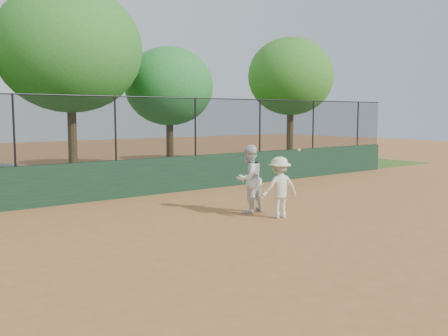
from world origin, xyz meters
TOP-DOWN VIEW (x-y plane):
  - ground at (0.00, 0.00)m, footprint 80.00×80.00m
  - back_wall at (0.00, 6.00)m, footprint 26.00×0.20m
  - grass_strip at (0.00, 12.00)m, footprint 36.00×12.00m
  - player_second at (1.29, 1.75)m, footprint 0.97×0.81m
  - player_main at (1.47, 0.76)m, footprint 1.12×0.82m
  - fence_assembly at (-0.03, 6.00)m, footprint 26.00×0.06m
  - tree_2 at (0.30, 11.67)m, footprint 5.93×5.39m
  - tree_3 at (5.47, 12.48)m, footprint 4.36×3.96m
  - tree_4 at (11.67, 10.47)m, footprint 4.69×4.26m

SIDE VIEW (x-z plane):
  - ground at x=0.00m, z-range 0.00..0.00m
  - grass_strip at x=0.00m, z-range 0.00..0.01m
  - back_wall at x=0.00m, z-range 0.00..1.20m
  - player_main at x=1.47m, z-range -0.11..1.67m
  - player_second at x=1.29m, z-range 0.00..1.82m
  - fence_assembly at x=-0.03m, z-range 1.24..3.24m
  - tree_3 at x=5.47m, z-range 1.03..6.87m
  - tree_4 at x=11.67m, z-range 1.27..7.89m
  - tree_2 at x=0.30m, z-range 1.33..9.14m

